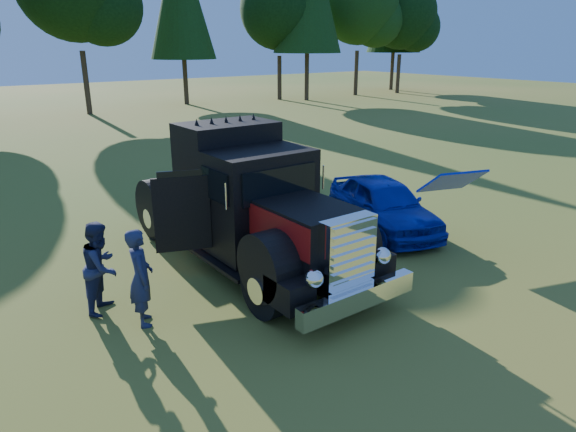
% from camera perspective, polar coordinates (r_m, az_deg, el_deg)
% --- Properties ---
extents(ground, '(120.00, 120.00, 0.00)m').
position_cam_1_polar(ground, '(10.19, 6.46, -8.40)').
color(ground, '#325A1A').
rests_on(ground, ground).
extents(diamond_t_truck, '(3.32, 7.16, 3.00)m').
position_cam_1_polar(diamond_t_truck, '(10.93, -4.28, 0.83)').
color(diamond_t_truck, black).
rests_on(diamond_t_truck, ground).
extents(hotrod_coupe, '(2.75, 4.41, 1.89)m').
position_cam_1_polar(hotrod_coupe, '(13.43, 10.60, 1.33)').
color(hotrod_coupe, '#0818AD').
rests_on(hotrod_coupe, ground).
extents(spectator_near, '(0.57, 0.72, 1.73)m').
position_cam_1_polar(spectator_near, '(9.07, -16.04, -6.55)').
color(spectator_near, '#1D2344').
rests_on(spectator_near, ground).
extents(spectator_far, '(1.02, 1.04, 1.68)m').
position_cam_1_polar(spectator_far, '(9.76, -20.04, -5.31)').
color(spectator_far, '#20224C').
rests_on(spectator_far, ground).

